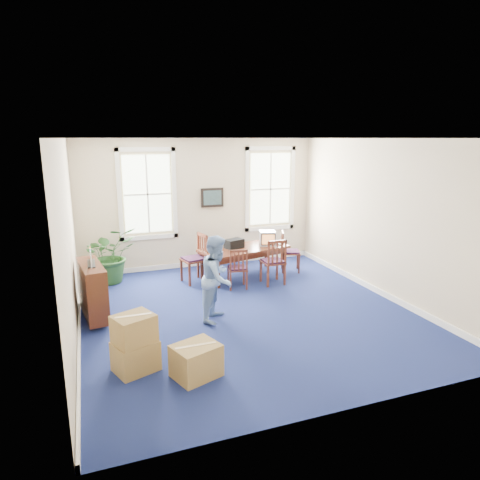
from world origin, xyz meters
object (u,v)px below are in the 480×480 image
object	(u,v)px
man	(217,278)
potted_plant	(110,255)
crt_tv	(267,238)
credenza	(93,293)
conference_table	(244,262)
cardboard_boxes	(149,336)
chair_near_left	(237,268)

from	to	relation	value
man	potted_plant	world-z (taller)	man
crt_tv	credenza	bearing A→B (deg)	-144.38
man	credenza	world-z (taller)	man
conference_table	man	size ratio (longest dim) A/B	1.33
man	potted_plant	bearing A→B (deg)	66.01
man	potted_plant	size ratio (longest dim) A/B	1.21
cardboard_boxes	conference_table	bearing A→B (deg)	51.10
chair_near_left	cardboard_boxes	distance (m)	3.49
chair_near_left	credenza	distance (m)	3.07
conference_table	cardboard_boxes	size ratio (longest dim) A/B	1.35
chair_near_left	potted_plant	bearing A→B (deg)	-17.77
crt_tv	potted_plant	xyz separation A→B (m)	(-3.60, 0.61, -0.24)
chair_near_left	potted_plant	size ratio (longest dim) A/B	0.71
credenza	crt_tv	bearing A→B (deg)	11.81
credenza	man	bearing A→B (deg)	-27.68
chair_near_left	man	xyz separation A→B (m)	(-0.89, -1.44, 0.32)
conference_table	potted_plant	bearing A→B (deg)	153.95
conference_table	cardboard_boxes	distance (m)	4.30
crt_tv	man	distance (m)	2.92
conference_table	potted_plant	distance (m)	3.07
chair_near_left	potted_plant	world-z (taller)	potted_plant
potted_plant	conference_table	bearing A→B (deg)	-12.34
man	potted_plant	xyz separation A→B (m)	(-1.68, 2.80, -0.13)
potted_plant	cardboard_boxes	xyz separation A→B (m)	(0.29, -4.00, -0.20)
conference_table	chair_near_left	bearing A→B (deg)	-134.68
man	cardboard_boxes	size ratio (longest dim) A/B	1.01
crt_tv	cardboard_boxes	xyz separation A→B (m)	(-3.31, -3.40, -0.44)
conference_table	crt_tv	distance (m)	0.80
conference_table	credenza	world-z (taller)	credenza
conference_table	man	xyz separation A→B (m)	(-1.31, -2.15, 0.42)
potted_plant	cardboard_boxes	distance (m)	4.02
chair_near_left	credenza	xyz separation A→B (m)	(-3.00, -0.67, 0.03)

